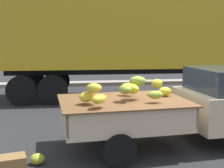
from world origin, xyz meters
name	(u,v)px	position (x,y,z in m)	size (l,w,h in m)	color
ground	(152,143)	(0.00, 0.00, 0.00)	(220.00, 220.00, 0.00)	#28282B
curb_strip	(106,83)	(0.00, 8.88, 0.08)	(80.00, 0.80, 0.16)	gray
pickup_truck	(202,105)	(1.12, -0.13, 0.88)	(4.81, 2.26, 1.70)	#CCB793
semi_trailer	(143,34)	(1.09, 5.48, 2.54)	(12.06, 2.87, 3.95)	gold
fallen_banana_bunch_near_tailgate	(37,159)	(-2.47, -0.84, 0.10)	(0.28, 0.27, 0.21)	#AAB332
produce_crate	(11,163)	(-2.91, -1.04, 0.13)	(0.52, 0.36, 0.26)	olive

